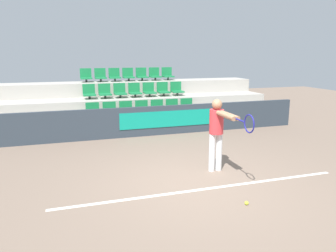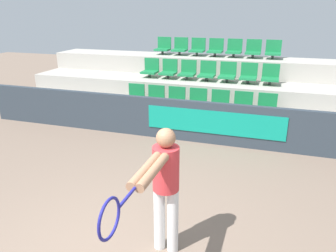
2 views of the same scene
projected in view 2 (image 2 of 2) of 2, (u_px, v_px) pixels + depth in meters
The scene contains 26 objects.
barrier_wall at pixel (189, 121), 6.94m from camera, with size 9.97×0.14×0.89m.
bleacher_tier_front at pixel (195, 121), 7.58m from camera, with size 9.57×1.09×0.47m.
bleacher_tier_middle at pixel (205, 99), 8.48m from camera, with size 9.57×1.09×0.94m.
bleacher_tier_back at pixel (213, 82), 9.38m from camera, with size 9.57×1.09×1.42m.
stadium_chair_0 at pixel (135, 96), 7.98m from camera, with size 0.41×0.40×0.49m.
stadium_chair_1 at pixel (155, 98), 7.83m from camera, with size 0.41×0.40×0.49m.
stadium_chair_2 at pixel (176, 99), 7.68m from camera, with size 0.41×0.40×0.49m.
stadium_chair_3 at pixel (197, 101), 7.54m from camera, with size 0.41×0.40×0.49m.
stadium_chair_4 at pixel (219, 103), 7.39m from camera, with size 0.41×0.40×0.49m.
stadium_chair_5 at pixel (243, 105), 7.24m from camera, with size 0.41×0.40×0.49m.
stadium_chair_6 at pixel (267, 107), 7.09m from camera, with size 0.41×0.40×0.49m.
stadium_chair_7 at pixel (150, 69), 8.80m from camera, with size 0.41×0.40×0.49m.
stadium_chair_8 at pixel (169, 70), 8.65m from camera, with size 0.41×0.40×0.49m.
stadium_chair_9 at pixel (188, 71), 8.50m from camera, with size 0.41×0.40×0.49m.
stadium_chair_10 at pixel (207, 72), 8.36m from camera, with size 0.41×0.40×0.49m.
stadium_chair_11 at pixel (228, 74), 8.21m from camera, with size 0.41×0.40×0.49m.
stadium_chair_12 at pixel (249, 75), 8.06m from camera, with size 0.41×0.40×0.49m.
stadium_chair_13 at pixel (270, 76), 7.91m from camera, with size 0.41×0.40×0.49m.
stadium_chair_14 at pixel (163, 47), 9.62m from camera, with size 0.41×0.40×0.49m.
stadium_chair_15 at pixel (180, 48), 9.47m from camera, with size 0.41×0.40×0.49m.
stadium_chair_16 at pixel (198, 48), 9.32m from camera, with size 0.41×0.40×0.49m.
stadium_chair_17 at pixel (216, 49), 9.18m from camera, with size 0.41×0.40×0.49m.
stadium_chair_18 at pixel (234, 50), 9.03m from camera, with size 0.41×0.40×0.49m.
stadium_chair_19 at pixel (253, 50), 8.88m from camera, with size 0.41×0.40×0.49m.
stadium_chair_20 at pixel (273, 51), 8.73m from camera, with size 0.41×0.40×0.49m.
tennis_player at pixel (163, 183), 3.51m from camera, with size 0.29×1.57×1.52m.
Camera 2 is at (1.57, -2.49, 2.70)m, focal length 35.00 mm.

